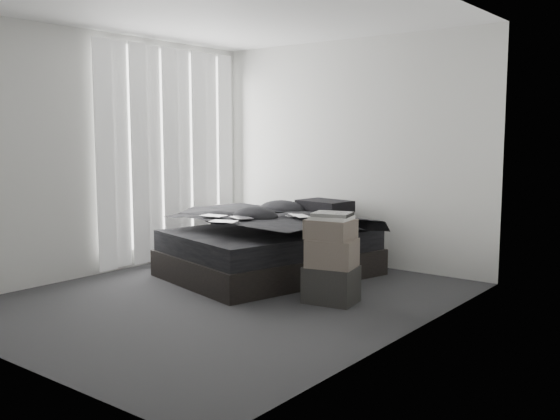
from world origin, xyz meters
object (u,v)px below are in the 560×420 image
Objects in this scene: bed at (270,262)px; side_stand at (225,230)px; box_lower at (331,284)px; laptop at (295,209)px.

side_stand is at bearing 168.71° from bed.
bed is 3.33× the size of side_stand.
bed is 1.24m from box_lower.
side_stand is at bearing -169.12° from laptop.
bed is 0.72m from laptop.
laptop is 0.73× the size of box_lower.
side_stand reaches higher than bed.
laptop is 1.06m from box_lower.
laptop is at bearing -21.36° from side_stand.
laptop is at bearing 148.08° from box_lower.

